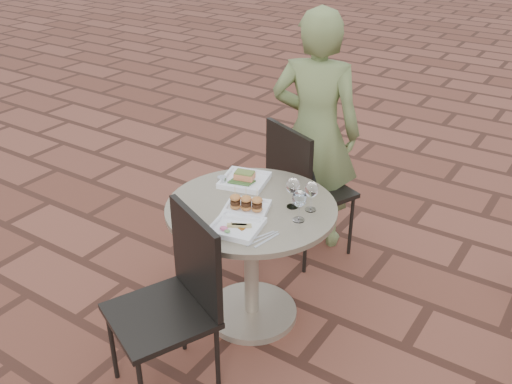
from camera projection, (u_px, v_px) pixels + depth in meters
The scene contains 13 objects.
ground at pixel (235, 333), 3.18m from camera, with size 60.00×60.00×0.00m, color brown.
cafe_table at pixel (251, 245), 3.09m from camera, with size 0.90×0.90×0.73m.
chair_far at pixel (301, 181), 3.61m from camera, with size 0.58×0.58×0.93m.
chair_near at pixel (177, 292), 2.63m from camera, with size 0.58×0.58×0.93m.
diner at pixel (315, 132), 3.67m from camera, with size 0.58×0.38×1.60m, color #616F3D.
plate_salmon at pixel (244, 179), 3.19m from camera, with size 0.30×0.30×0.07m.
plate_sliders at pixel (246, 206), 2.90m from camera, with size 0.28×0.28×0.14m.
plate_tuna at pixel (236, 226), 2.76m from camera, with size 0.27×0.27×0.03m.
wine_glass_right at pixel (299, 199), 2.79m from camera, with size 0.07×0.07×0.17m.
wine_glass_mid at pixel (293, 187), 2.90m from camera, with size 0.07×0.07×0.17m.
wine_glass_far at pixel (312, 190), 2.88m from camera, with size 0.07×0.07×0.16m.
steel_ramekin at pixel (222, 180), 3.19m from camera, with size 0.05×0.05×0.04m, color silver.
cutlery_set at pixel (262, 239), 2.69m from camera, with size 0.09×0.20×0.00m, color silver, non-canonical shape.
Camera 1 is at (1.44, -1.95, 2.21)m, focal length 40.00 mm.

